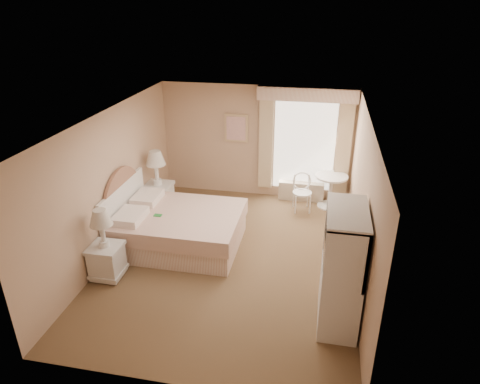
% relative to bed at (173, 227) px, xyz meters
% --- Properties ---
extents(room, '(4.21, 5.51, 2.51)m').
position_rel_bed_xyz_m(room, '(1.12, -0.26, 0.88)').
color(room, brown).
rests_on(room, ground).
extents(window, '(2.05, 0.22, 2.51)m').
position_rel_bed_xyz_m(window, '(2.17, 2.40, 0.97)').
color(window, white).
rests_on(window, room).
extents(framed_art, '(0.52, 0.04, 0.62)m').
position_rel_bed_xyz_m(framed_art, '(0.67, 2.45, 1.18)').
color(framed_art, tan).
rests_on(framed_art, room).
extents(bed, '(2.21, 1.74, 1.54)m').
position_rel_bed_xyz_m(bed, '(0.00, 0.00, 0.00)').
color(bed, tan).
rests_on(bed, room).
extents(nightstand_near, '(0.50, 0.50, 1.21)m').
position_rel_bed_xyz_m(nightstand_near, '(-0.72, -1.17, 0.09)').
color(nightstand_near, silver).
rests_on(nightstand_near, room).
extents(nightstand_far, '(0.56, 0.56, 1.36)m').
position_rel_bed_xyz_m(nightstand_far, '(-0.72, 1.15, 0.14)').
color(nightstand_far, silver).
rests_on(nightstand_far, room).
extents(round_table, '(0.69, 0.69, 0.73)m').
position_rel_bed_xyz_m(round_table, '(2.80, 2.14, 0.12)').
color(round_table, white).
rests_on(round_table, room).
extents(cafe_chair, '(0.47, 0.47, 0.82)m').
position_rel_bed_xyz_m(cafe_chair, '(2.20, 1.88, 0.11)').
color(cafe_chair, white).
rests_on(cafe_chair, room).
extents(armoire, '(0.52, 1.04, 1.73)m').
position_rel_bed_xyz_m(armoire, '(2.93, -1.47, 0.35)').
color(armoire, silver).
rests_on(armoire, room).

